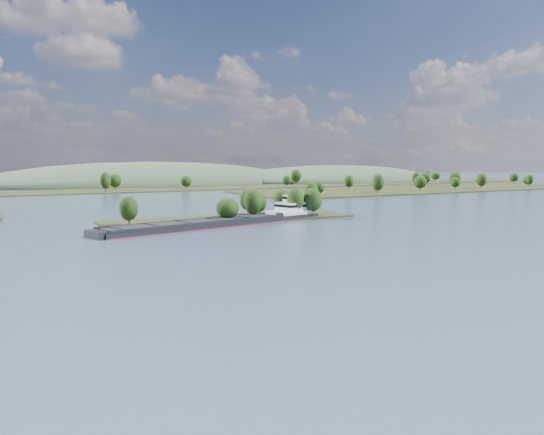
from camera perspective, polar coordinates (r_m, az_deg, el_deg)
ground at (r=160.09m, az=4.49°, el=-2.31°), size 1800.00×1800.00×0.00m
tree_island at (r=213.72m, az=-2.43°, el=0.91°), size 100.00×32.75×14.74m
right_bank at (r=446.62m, az=16.70°, el=3.06°), size 320.00×90.00×15.44m
back_shoreline at (r=423.62m, az=-15.76°, el=2.89°), size 900.00×60.00×15.73m
hill_east at (r=594.64m, az=6.83°, el=3.89°), size 260.00×140.00×36.00m
hill_west at (r=533.35m, az=-12.91°, el=3.52°), size 320.00×160.00×44.00m
cargo_barge at (r=196.30m, az=-4.30°, el=-0.26°), size 94.35×32.18×12.75m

